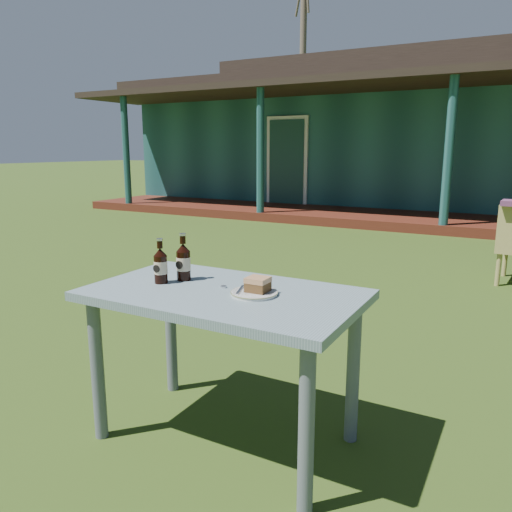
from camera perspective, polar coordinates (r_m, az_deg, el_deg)
The scene contains 10 objects.
ground at distance 3.81m, azimuth 9.53°, elevation -8.44°, with size 80.00×80.00×0.00m, color #334916.
pavilion at distance 12.83m, azimuth 24.19°, elevation 12.40°, with size 15.80×8.30×3.45m.
tree_left at distance 23.13m, azimuth 5.39°, elevation 21.92°, with size 0.28×0.28×10.50m, color brown.
cafe_table at distance 2.24m, azimuth -3.72°, elevation -6.48°, with size 1.20×0.70×0.72m.
plate at distance 2.14m, azimuth -0.20°, elevation -4.25°, with size 0.20×0.20×0.01m.
cake_slice at distance 2.14m, azimuth 0.21°, elevation -3.25°, with size 0.09×0.09×0.06m.
fork at distance 2.16m, azimuth -1.84°, elevation -3.88°, with size 0.01×0.14×0.00m, color silver.
cola_bottle_near at distance 2.39m, azimuth -8.30°, elevation -0.63°, with size 0.07×0.07×0.23m.
cola_bottle_far at distance 2.35m, azimuth -10.85°, elevation -1.05°, with size 0.06×0.06×0.21m.
bottle_cap at distance 2.25m, azimuth -3.73°, elevation -3.53°, with size 0.03×0.03×0.01m, color silver.
Camera 1 is at (1.14, -3.39, 1.34)m, focal length 35.00 mm.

